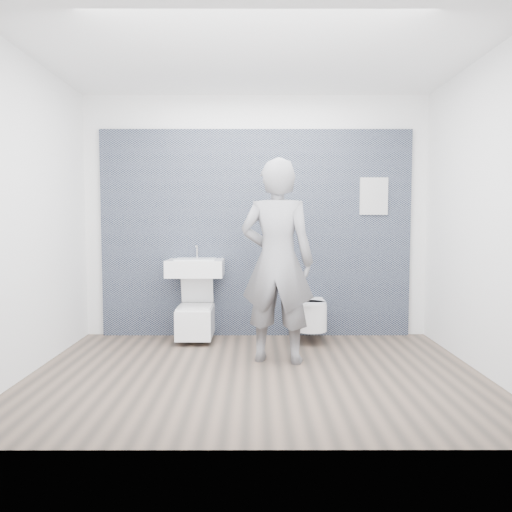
{
  "coord_description": "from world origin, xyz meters",
  "views": [
    {
      "loc": [
        -0.01,
        -4.36,
        1.36
      ],
      "look_at": [
        0.0,
        0.6,
        1.0
      ],
      "focal_mm": 35.0,
      "sensor_mm": 36.0,
      "label": 1
    }
  ],
  "objects_px": {
    "toilet_square": "(196,319)",
    "washbasin": "(195,267)",
    "visitor": "(277,261)",
    "toilet_rounded": "(310,315)"
  },
  "relations": [
    {
      "from": "toilet_square",
      "to": "washbasin",
      "type": "bearing_deg",
      "value": 90.0
    },
    {
      "from": "visitor",
      "to": "toilet_rounded",
      "type": "bearing_deg",
      "value": -105.45
    },
    {
      "from": "washbasin",
      "to": "visitor",
      "type": "height_order",
      "value": "visitor"
    },
    {
      "from": "washbasin",
      "to": "toilet_square",
      "type": "bearing_deg",
      "value": -90.0
    },
    {
      "from": "toilet_square",
      "to": "toilet_rounded",
      "type": "height_order",
      "value": "toilet_square"
    },
    {
      "from": "toilet_square",
      "to": "visitor",
      "type": "bearing_deg",
      "value": -42.38
    },
    {
      "from": "toilet_rounded",
      "to": "visitor",
      "type": "relative_size",
      "value": 0.3
    },
    {
      "from": "toilet_square",
      "to": "toilet_rounded",
      "type": "bearing_deg",
      "value": -0.85
    },
    {
      "from": "toilet_square",
      "to": "visitor",
      "type": "relative_size",
      "value": 0.39
    },
    {
      "from": "washbasin",
      "to": "toilet_square",
      "type": "relative_size",
      "value": 0.83
    }
  ]
}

